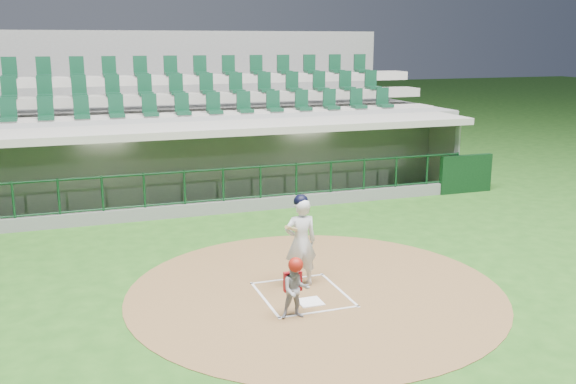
{
  "coord_description": "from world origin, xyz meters",
  "views": [
    {
      "loc": [
        -3.99,
        -10.9,
        4.68
      ],
      "look_at": [
        0.72,
        2.6,
        1.3
      ],
      "focal_mm": 40.0,
      "sensor_mm": 36.0,
      "label": 1
    }
  ],
  "objects": [
    {
      "name": "catcher",
      "position": [
        -0.47,
        -1.21,
        0.56
      ],
      "size": [
        0.54,
        0.45,
        1.09
      ],
      "color": "#95969B",
      "rests_on": "dirt_circle"
    },
    {
      "name": "seating_deck",
      "position": [
        0.0,
        10.91,
        1.42
      ],
      "size": [
        17.0,
        6.72,
        5.15
      ],
      "color": "gray",
      "rests_on": "ground"
    },
    {
      "name": "batter_box_chalk",
      "position": [
        0.0,
        -0.3,
        0.02
      ],
      "size": [
        1.55,
        1.8,
        0.01
      ],
      "color": "white",
      "rests_on": "ground"
    },
    {
      "name": "ground",
      "position": [
        0.0,
        0.0,
        0.0
      ],
      "size": [
        120.0,
        120.0,
        0.0
      ],
      "primitive_type": "plane",
      "color": "#204F16",
      "rests_on": "ground"
    },
    {
      "name": "home_plate",
      "position": [
        0.0,
        -0.7,
        0.02
      ],
      "size": [
        0.43,
        0.43,
        0.02
      ],
      "primitive_type": "cube",
      "color": "white",
      "rests_on": "dirt_circle"
    },
    {
      "name": "dirt_circle",
      "position": [
        0.3,
        -0.2,
        0.01
      ],
      "size": [
        7.2,
        7.2,
        0.01
      ],
      "primitive_type": "cylinder",
      "color": "brown",
      "rests_on": "ground"
    },
    {
      "name": "batter",
      "position": [
        0.14,
        0.18,
        0.93
      ],
      "size": [
        0.87,
        0.86,
        1.83
      ],
      "color": "silver",
      "rests_on": "dirt_circle"
    },
    {
      "name": "dugout_structure",
      "position": [
        0.02,
        7.82,
        0.96
      ],
      "size": [
        16.4,
        3.7,
        3.0
      ],
      "color": "slate",
      "rests_on": "ground"
    }
  ]
}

